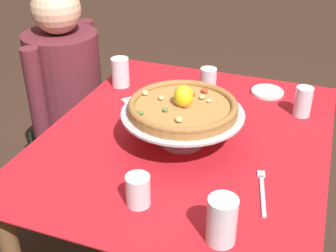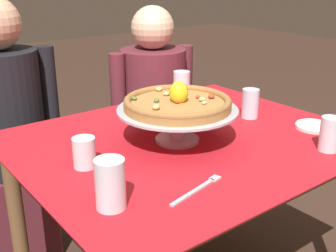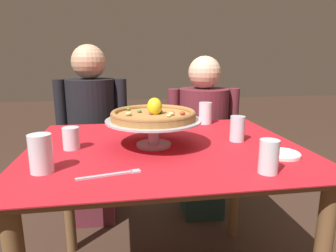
{
  "view_description": "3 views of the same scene",
  "coord_description": "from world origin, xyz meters",
  "px_view_note": "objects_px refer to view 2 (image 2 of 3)",
  "views": [
    {
      "loc": [
        -1.27,
        -0.4,
        1.58
      ],
      "look_at": [
        -0.1,
        0.03,
        0.85
      ],
      "focal_mm": 46.81,
      "sensor_mm": 36.0,
      "label": 1
    },
    {
      "loc": [
        -0.92,
        -1.07,
        1.33
      ],
      "look_at": [
        -0.08,
        0.01,
        0.82
      ],
      "focal_mm": 45.57,
      "sensor_mm": 36.0,
      "label": 2
    },
    {
      "loc": [
        -0.18,
        -1.23,
        1.14
      ],
      "look_at": [
        0.01,
        -0.03,
        0.86
      ],
      "focal_mm": 31.33,
      "sensor_mm": 36.0,
      "label": 3
    }
  ],
  "objects_px": {
    "water_glass_back_right": "(182,87)",
    "water_glass_front_right": "(329,136)",
    "water_glass_front_left": "(110,187)",
    "diner_right": "(154,116)",
    "side_plate": "(314,126)",
    "dinner_fork": "(199,188)",
    "water_glass_side_left": "(84,154)",
    "pizza": "(177,102)",
    "sugar_packet": "(173,107)",
    "diner_left": "(10,141)",
    "water_glass_side_right": "(250,105)",
    "pizza_stand": "(177,116)"
  },
  "relations": [
    {
      "from": "water_glass_front_left",
      "to": "water_glass_side_left",
      "type": "distance_m",
      "value": 0.26
    },
    {
      "from": "water_glass_side_right",
      "to": "side_plate",
      "type": "distance_m",
      "value": 0.26
    },
    {
      "from": "water_glass_front_left",
      "to": "water_glass_side_left",
      "type": "bearing_deg",
      "value": 77.21
    },
    {
      "from": "water_glass_side_left",
      "to": "side_plate",
      "type": "relative_size",
      "value": 0.69
    },
    {
      "from": "dinner_fork",
      "to": "diner_right",
      "type": "distance_m",
      "value": 1.23
    },
    {
      "from": "dinner_fork",
      "to": "water_glass_front_right",
      "type": "bearing_deg",
      "value": -6.71
    },
    {
      "from": "water_glass_side_right",
      "to": "water_glass_side_left",
      "type": "distance_m",
      "value": 0.74
    },
    {
      "from": "pizza_stand",
      "to": "diner_right",
      "type": "height_order",
      "value": "diner_right"
    },
    {
      "from": "side_plate",
      "to": "diner_left",
      "type": "height_order",
      "value": "diner_left"
    },
    {
      "from": "dinner_fork",
      "to": "water_glass_back_right",
      "type": "bearing_deg",
      "value": 53.74
    },
    {
      "from": "water_glass_back_right",
      "to": "water_glass_front_right",
      "type": "distance_m",
      "value": 0.77
    },
    {
      "from": "water_glass_front_left",
      "to": "diner_left",
      "type": "distance_m",
      "value": 1.06
    },
    {
      "from": "water_glass_side_right",
      "to": "side_plate",
      "type": "relative_size",
      "value": 0.86
    },
    {
      "from": "water_glass_front_left",
      "to": "sugar_packet",
      "type": "xyz_separation_m",
      "value": [
        0.63,
        0.55,
        -0.05
      ]
    },
    {
      "from": "dinner_fork",
      "to": "sugar_packet",
      "type": "height_order",
      "value": "dinner_fork"
    },
    {
      "from": "water_glass_front_left",
      "to": "water_glass_side_right",
      "type": "height_order",
      "value": "water_glass_front_left"
    },
    {
      "from": "pizza_stand",
      "to": "side_plate",
      "type": "xyz_separation_m",
      "value": [
        0.49,
        -0.22,
        -0.08
      ]
    },
    {
      "from": "pizza",
      "to": "water_glass_front_left",
      "type": "relative_size",
      "value": 2.77
    },
    {
      "from": "diner_left",
      "to": "water_glass_side_right",
      "type": "bearing_deg",
      "value": -46.64
    },
    {
      "from": "water_glass_front_left",
      "to": "water_glass_side_right",
      "type": "bearing_deg",
      "value": 18.01
    },
    {
      "from": "pizza",
      "to": "water_glass_side_right",
      "type": "xyz_separation_m",
      "value": [
        0.39,
        0.01,
        -0.09
      ]
    },
    {
      "from": "pizza",
      "to": "sugar_packet",
      "type": "distance_m",
      "value": 0.4
    },
    {
      "from": "water_glass_front_left",
      "to": "diner_right",
      "type": "distance_m",
      "value": 1.32
    },
    {
      "from": "water_glass_side_right",
      "to": "water_glass_side_left",
      "type": "xyz_separation_m",
      "value": [
        -0.74,
        -0.01,
        -0.01
      ]
    },
    {
      "from": "water_glass_front_left",
      "to": "pizza",
      "type": "bearing_deg",
      "value": 30.99
    },
    {
      "from": "sugar_packet",
      "to": "water_glass_side_right",
      "type": "bearing_deg",
      "value": -60.32
    },
    {
      "from": "water_glass_front_right",
      "to": "dinner_fork",
      "type": "height_order",
      "value": "water_glass_front_right"
    },
    {
      "from": "pizza_stand",
      "to": "side_plate",
      "type": "height_order",
      "value": "pizza_stand"
    },
    {
      "from": "water_glass_front_left",
      "to": "dinner_fork",
      "type": "relative_size",
      "value": 0.62
    },
    {
      "from": "side_plate",
      "to": "sugar_packet",
      "type": "distance_m",
      "value": 0.59
    },
    {
      "from": "water_glass_front_right",
      "to": "sugar_packet",
      "type": "height_order",
      "value": "water_glass_front_right"
    },
    {
      "from": "pizza_stand",
      "to": "pizza",
      "type": "bearing_deg",
      "value": 5.94
    },
    {
      "from": "side_plate",
      "to": "diner_right",
      "type": "height_order",
      "value": "diner_right"
    },
    {
      "from": "water_glass_side_right",
      "to": "pizza",
      "type": "bearing_deg",
      "value": -177.81
    },
    {
      "from": "sugar_packet",
      "to": "diner_right",
      "type": "distance_m",
      "value": 0.53
    },
    {
      "from": "water_glass_side_left",
      "to": "dinner_fork",
      "type": "xyz_separation_m",
      "value": [
        0.18,
        -0.32,
        -0.04
      ]
    },
    {
      "from": "diner_left",
      "to": "sugar_packet",
      "type": "bearing_deg",
      "value": -40.57
    },
    {
      "from": "water_glass_front_right",
      "to": "water_glass_side_right",
      "type": "bearing_deg",
      "value": 83.23
    },
    {
      "from": "pizza_stand",
      "to": "diner_right",
      "type": "relative_size",
      "value": 0.36
    },
    {
      "from": "water_glass_back_right",
      "to": "water_glass_side_left",
      "type": "bearing_deg",
      "value": -150.91
    },
    {
      "from": "water_glass_side_left",
      "to": "diner_right",
      "type": "xyz_separation_m",
      "value": [
        0.79,
        0.74,
        -0.24
      ]
    },
    {
      "from": "pizza",
      "to": "sugar_packet",
      "type": "xyz_separation_m",
      "value": [
        0.23,
        0.3,
        -0.14
      ]
    },
    {
      "from": "pizza_stand",
      "to": "diner_right",
      "type": "distance_m",
      "value": 0.91
    },
    {
      "from": "pizza_stand",
      "to": "water_glass_side_right",
      "type": "bearing_deg",
      "value": 2.19
    },
    {
      "from": "water_glass_front_left",
      "to": "diner_right",
      "type": "bearing_deg",
      "value": 49.49
    },
    {
      "from": "water_glass_back_right",
      "to": "side_plate",
      "type": "bearing_deg",
      "value": -77.16
    },
    {
      "from": "water_glass_back_right",
      "to": "water_glass_side_right",
      "type": "bearing_deg",
      "value": -83.48
    },
    {
      "from": "water_glass_front_right",
      "to": "dinner_fork",
      "type": "relative_size",
      "value": 0.54
    },
    {
      "from": "diner_right",
      "to": "pizza_stand",
      "type": "bearing_deg",
      "value": -120.44
    },
    {
      "from": "pizza",
      "to": "water_glass_front_left",
      "type": "height_order",
      "value": "pizza"
    }
  ]
}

